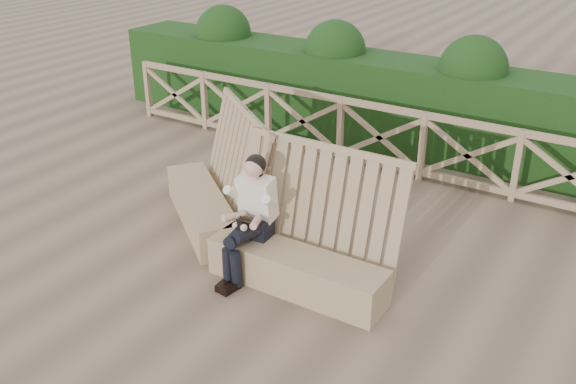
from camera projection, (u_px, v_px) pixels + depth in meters
The scene contains 5 objects.
ground at pixel (253, 266), 7.76m from camera, with size 60.00×60.00×0.00m, color brown.
bench at pixel (250, 223), 7.92m from camera, with size 3.94×1.94×1.59m.
woman at pixel (251, 213), 7.34m from camera, with size 0.44×0.91×1.46m.
guardrail at pixel (380, 137), 10.19m from camera, with size 10.10×0.09×1.10m.
hedge at pixel (410, 106), 11.01m from camera, with size 12.00×1.20×1.50m, color black.
Camera 1 is at (3.90, -5.35, 4.16)m, focal length 40.00 mm.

